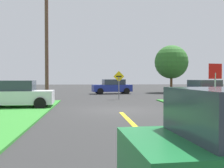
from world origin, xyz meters
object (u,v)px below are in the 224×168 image
at_px(utility_pole_mid, 47,42).
at_px(direction_sign, 119,82).
at_px(car_on_crossroad, 203,91).
at_px(parked_car_near_building, 17,94).
at_px(stop_sign, 215,78).
at_px(oak_tree_left, 171,62).
at_px(car_approaching_junction, 112,87).

relative_size(utility_pole_mid, direction_sign, 3.88).
relative_size(car_on_crossroad, parked_car_near_building, 1.01).
bearing_deg(stop_sign, direction_sign, -78.34).
bearing_deg(oak_tree_left, car_on_crossroad, -97.38).
bearing_deg(car_approaching_junction, direction_sign, 80.73).
bearing_deg(car_approaching_junction, utility_pole_mid, 44.79).
height_order(stop_sign, parked_car_near_building, stop_sign).
bearing_deg(oak_tree_left, parked_car_near_building, -132.59).
height_order(direction_sign, oak_tree_left, oak_tree_left).
bearing_deg(car_on_crossroad, stop_sign, 157.42).
distance_m(stop_sign, car_approaching_junction, 17.26).
height_order(utility_pole_mid, direction_sign, utility_pole_mid).
xyz_separation_m(parked_car_near_building, car_approaching_junction, (6.93, 13.69, 0.00)).
distance_m(stop_sign, utility_pole_mid, 13.49).
xyz_separation_m(direction_sign, oak_tree_left, (7.69, 9.87, 2.27)).
height_order(parked_car_near_building, direction_sign, direction_sign).
distance_m(stop_sign, direction_sign, 9.73).
distance_m(stop_sign, oak_tree_left, 19.34).
xyz_separation_m(stop_sign, direction_sign, (-3.78, 8.97, -0.29)).
height_order(stop_sign, car_on_crossroad, stop_sign).
bearing_deg(car_approaching_junction, oak_tree_left, -172.87).
bearing_deg(oak_tree_left, car_approaching_junction, -165.24).
relative_size(car_approaching_junction, utility_pole_mid, 0.50).
relative_size(car_approaching_junction, oak_tree_left, 0.79).
xyz_separation_m(car_on_crossroad, parked_car_near_building, (-12.79, -3.28, -0.00)).
bearing_deg(car_approaching_junction, parked_car_near_building, 55.52).
height_order(car_approaching_junction, oak_tree_left, oak_tree_left).
distance_m(utility_pole_mid, oak_tree_left, 16.78).
relative_size(parked_car_near_building, direction_sign, 1.74).
distance_m(car_on_crossroad, utility_pole_mid, 12.81).
bearing_deg(direction_sign, parked_car_near_building, -139.19).
bearing_deg(parked_car_near_building, stop_sign, -18.60).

